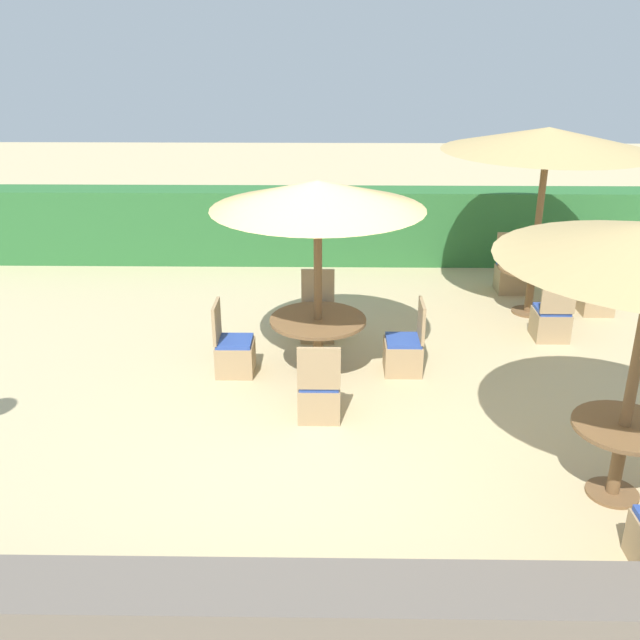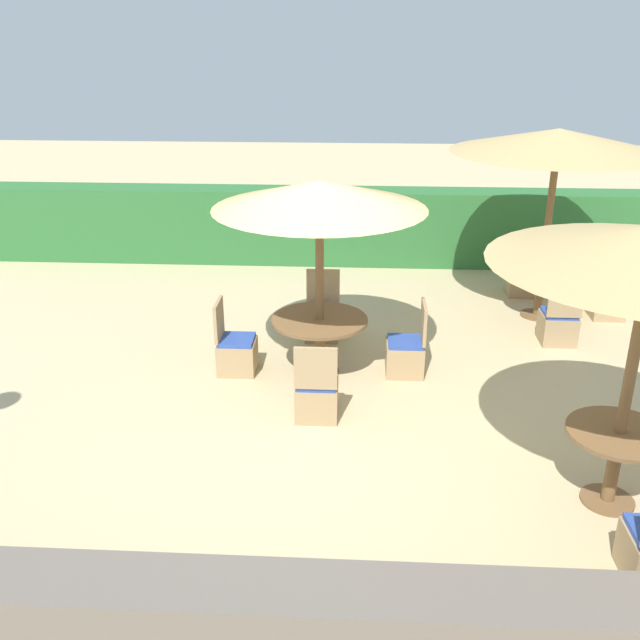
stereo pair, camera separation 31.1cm
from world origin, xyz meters
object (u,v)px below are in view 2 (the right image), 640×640
(patio_chair_center_east, at_px, (406,354))
(patio_chair_center_west, at_px, (236,352))
(patio_chair_center_north, at_px, (322,320))
(parasol_back_right, at_px, (558,141))
(round_table_front_right, at_px, (616,450))
(patio_chair_center_south, at_px, (317,396))
(round_table_center, at_px, (320,329))
(patio_chair_back_right_south, at_px, (558,325))
(parasol_center, at_px, (320,196))
(patio_chair_back_right_north, at_px, (521,278))
(patio_chair_back_right_east, at_px, (608,300))
(round_table_back_right, at_px, (541,280))

(patio_chair_center_east, bearing_deg, patio_chair_center_west, 91.68)
(patio_chair_center_north, bearing_deg, patio_chair_center_east, 136.36)
(patio_chair_center_north, height_order, parasol_back_right, parasol_back_right)
(round_table_front_right, xyz_separation_m, patio_chair_center_south, (-2.74, 1.38, -0.29))
(patio_chair_center_east, xyz_separation_m, patio_chair_center_west, (-2.12, -0.06, 0.00))
(round_table_front_right, height_order, round_table_center, round_table_front_right)
(patio_chair_center_west, bearing_deg, patio_chair_center_south, 45.08)
(patio_chair_back_right_south, bearing_deg, round_table_center, -161.32)
(parasol_center, relative_size, patio_chair_center_west, 2.68)
(round_table_center, distance_m, patio_chair_back_right_north, 4.32)
(parasol_back_right, height_order, patio_chair_back_right_north, parasol_back_right)
(patio_chair_center_south, distance_m, patio_chair_center_west, 1.53)
(round_table_front_right, bearing_deg, patio_chair_center_west, 147.24)
(round_table_front_right, height_order, patio_chair_back_right_east, patio_chair_back_right_east)
(round_table_front_right, distance_m, parasol_back_right, 4.98)
(round_table_front_right, distance_m, patio_chair_back_right_north, 5.52)
(parasol_center, distance_m, round_table_center, 1.65)
(round_table_front_right, bearing_deg, patio_chair_center_north, 128.11)
(round_table_back_right, bearing_deg, round_table_front_right, -94.65)
(round_table_center, distance_m, parasol_back_right, 4.24)
(parasol_center, distance_m, round_table_back_right, 4.11)
(patio_chair_back_right_east, bearing_deg, patio_chair_center_south, 127.59)
(round_table_front_right, bearing_deg, parasol_back_right, 85.35)
(patio_chair_center_north, distance_m, patio_chair_back_right_north, 3.66)
(patio_chair_center_south, relative_size, patio_chair_center_west, 1.00)
(patio_chair_center_east, bearing_deg, round_table_back_right, -45.72)
(round_table_front_right, bearing_deg, parasol_center, 138.10)
(parasol_center, distance_m, patio_chair_center_north, 2.25)
(patio_chair_back_right_east, bearing_deg, round_table_front_right, 163.02)
(round_table_back_right, distance_m, patio_chair_back_right_south, 1.02)
(round_table_front_right, height_order, patio_chair_center_east, patio_chair_center_east)
(parasol_back_right, xyz_separation_m, patio_chair_back_right_south, (0.05, -0.97, -2.31))
(parasol_center, relative_size, patio_chair_back_right_south, 2.68)
(parasol_center, height_order, patio_chair_center_south, parasol_center)
(patio_chair_center_east, bearing_deg, patio_chair_center_north, 46.36)
(parasol_center, relative_size, patio_chair_center_north, 2.68)
(round_table_center, relative_size, patio_chair_back_right_east, 1.27)
(patio_chair_center_west, xyz_separation_m, parasol_back_right, (4.19, 2.08, 2.31))
(parasol_center, relative_size, parasol_back_right, 0.85)
(patio_chair_center_north, relative_size, parasol_back_right, 0.32)
(patio_chair_center_west, xyz_separation_m, round_table_back_right, (4.19, 2.08, 0.31))
(patio_chair_center_south, bearing_deg, patio_chair_center_north, 91.58)
(parasol_center, height_order, parasol_back_right, parasol_back_right)
(patio_chair_center_west, xyz_separation_m, patio_chair_back_right_north, (4.13, 3.04, 0.00))
(round_table_center, distance_m, patio_chair_back_right_south, 3.39)
(parasol_center, bearing_deg, round_table_back_right, 33.09)
(patio_chair_center_east, bearing_deg, patio_chair_back_right_south, -63.65)
(parasol_back_right, bearing_deg, patio_chair_center_south, -134.52)
(round_table_center, xyz_separation_m, patio_chair_back_right_south, (3.19, 1.08, -0.33))
(patio_chair_center_north, bearing_deg, patio_chair_center_south, 91.58)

